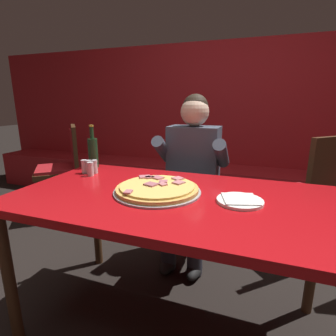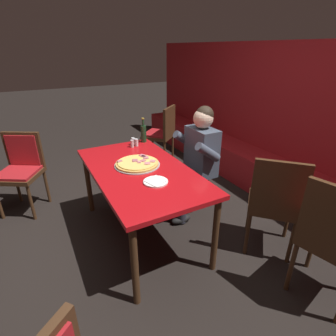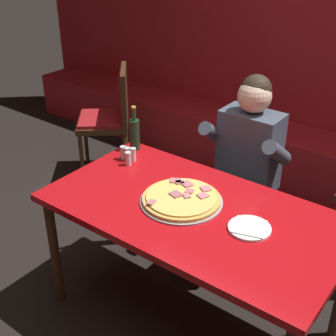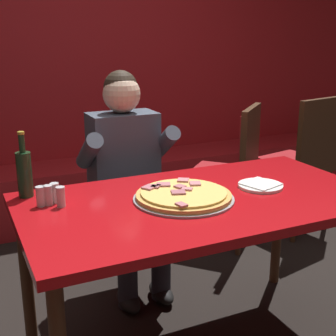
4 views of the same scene
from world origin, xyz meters
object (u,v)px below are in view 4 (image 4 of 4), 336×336
at_px(main_dining_table, 201,214).
at_px(pizza, 183,196).
at_px(plate_white_paper, 260,185).
at_px(dining_chair_far_left, 303,155).
at_px(shaker_red_pepper_flakes, 55,194).
at_px(shaker_oregano, 61,198).
at_px(diner_seated_blue_shirt, 129,174).
at_px(shaker_parmesan, 41,197).
at_px(beer_bottle, 24,172).
at_px(shaker_black_pepper, 48,196).
at_px(dining_chair_far_right, 232,165).

distance_m(main_dining_table, pizza, 0.13).
bearing_deg(plate_white_paper, main_dining_table, -178.16).
height_order(main_dining_table, dining_chair_far_left, dining_chair_far_left).
xyz_separation_m(main_dining_table, plate_white_paper, (0.32, 0.01, 0.09)).
bearing_deg(shaker_red_pepper_flakes, shaker_oregano, -78.44).
height_order(shaker_oregano, diner_seated_blue_shirt, diner_seated_blue_shirt).
relative_size(plate_white_paper, shaker_red_pepper_flakes, 2.44).
bearing_deg(shaker_oregano, shaker_red_pepper_flakes, 101.56).
distance_m(main_dining_table, shaker_parmesan, 0.70).
xyz_separation_m(shaker_red_pepper_flakes, dining_chair_far_left, (1.96, 0.70, -0.21)).
distance_m(pizza, shaker_parmesan, 0.60).
relative_size(pizza, dining_chair_far_left, 0.43).
bearing_deg(shaker_parmesan, shaker_red_pepper_flakes, 17.06).
xyz_separation_m(plate_white_paper, beer_bottle, (-1.02, 0.33, 0.10)).
bearing_deg(shaker_oregano, beer_bottle, 120.26).
distance_m(beer_bottle, shaker_red_pepper_flakes, 0.18).
height_order(pizza, diner_seated_blue_shirt, diner_seated_blue_shirt).
bearing_deg(shaker_parmesan, plate_white_paper, -10.52).
height_order(beer_bottle, diner_seated_blue_shirt, diner_seated_blue_shirt).
relative_size(main_dining_table, shaker_parmesan, 18.30).
bearing_deg(shaker_oregano, main_dining_table, -14.61).
xyz_separation_m(beer_bottle, shaker_parmesan, (0.04, -0.15, -0.07)).
distance_m(shaker_black_pepper, shaker_red_pepper_flakes, 0.04).
bearing_deg(plate_white_paper, dining_chair_far_left, 40.76).
distance_m(shaker_black_pepper, shaker_parmesan, 0.03).
bearing_deg(diner_seated_blue_shirt, pizza, -89.65).
bearing_deg(beer_bottle, shaker_red_pepper_flakes, -53.05).
distance_m(beer_bottle, shaker_oregano, 0.23).
distance_m(diner_seated_blue_shirt, dining_chair_far_left, 1.47).
xyz_separation_m(main_dining_table, beer_bottle, (-0.70, 0.34, 0.19)).
relative_size(beer_bottle, dining_chair_far_left, 0.28).
bearing_deg(main_dining_table, shaker_parmesan, 163.76).
relative_size(shaker_black_pepper, shaker_red_pepper_flakes, 1.00).
bearing_deg(diner_seated_blue_shirt, shaker_oregano, -132.99).
distance_m(plate_white_paper, dining_chair_far_left, 1.39).
relative_size(main_dining_table, beer_bottle, 5.39).
distance_m(main_dining_table, plate_white_paper, 0.33).
bearing_deg(shaker_black_pepper, pizza, -18.66).
height_order(plate_white_paper, dining_chair_far_right, dining_chair_far_right).
relative_size(shaker_red_pepper_flakes, shaker_oregano, 1.00).
xyz_separation_m(main_dining_table, shaker_black_pepper, (-0.63, 0.19, 0.12)).
bearing_deg(main_dining_table, diner_seated_blue_shirt, 97.47).
bearing_deg(dining_chair_far_right, diner_seated_blue_shirt, -161.80).
bearing_deg(beer_bottle, diner_seated_blue_shirt, 29.16).
relative_size(beer_bottle, shaker_parmesan, 3.40).
distance_m(pizza, beer_bottle, 0.70).
relative_size(main_dining_table, shaker_red_pepper_flakes, 18.30).
height_order(pizza, shaker_oregano, shaker_oregano).
height_order(pizza, beer_bottle, beer_bottle).
xyz_separation_m(main_dining_table, shaker_parmesan, (-0.66, 0.19, 0.12)).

